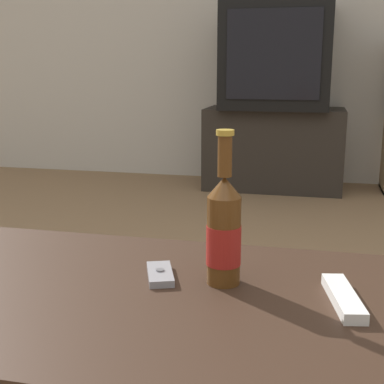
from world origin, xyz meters
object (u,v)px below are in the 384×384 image
Objects in this scene: cell_phone at (160,274)px; remote_control at (343,298)px; tv_stand at (274,149)px; television at (277,56)px; beer_bottle at (224,231)px.

cell_phone is 0.67× the size of remote_control.
cell_phone is (-0.01, -2.65, 0.15)m from tv_stand.
tv_stand is at bearing 90.00° from television.
beer_bottle is 2.48× the size of cell_phone.
remote_control reaches higher than cell_phone.
television is 5.84× the size of cell_phone.
cell_phone is at bearing -178.66° from beer_bottle.
tv_stand is 2.71m from remote_control.
tv_stand is 5.17× the size of remote_control.
cell_phone is at bearing -90.30° from television.
remote_control is (0.22, -0.04, -0.09)m from beer_bottle.
beer_bottle is (0.11, -2.65, 0.24)m from tv_stand.
tv_stand is at bearing 92.36° from beer_bottle.
cell_phone is (-0.12, -0.00, -0.10)m from beer_bottle.
television is at bearing -90.00° from tv_stand.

